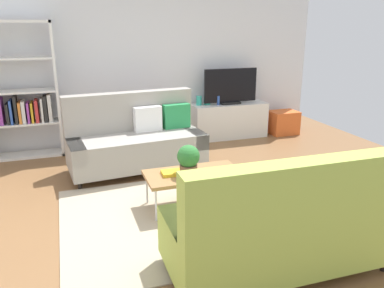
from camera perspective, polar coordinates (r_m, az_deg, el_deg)
ground_plane at (r=4.68m, az=0.63°, el=-8.69°), size 7.68×7.68×0.00m
wall_far at (r=6.94m, az=-7.10°, el=12.24°), size 6.40×0.12×2.90m
area_rug at (r=4.43m, az=0.42°, el=-10.21°), size 2.90×2.20×0.01m
couch_beige at (r=5.65m, az=-8.19°, el=0.64°), size 1.97×1.01×1.10m
couch_green at (r=3.37m, az=12.85°, el=-11.61°), size 1.91×0.86×1.10m
coffee_table at (r=4.45m, az=0.21°, el=-4.56°), size 1.10×0.56×0.42m
tv_console at (r=7.26m, az=5.47°, el=3.45°), size 1.40×0.44×0.64m
tv at (r=7.11m, az=5.68°, el=8.36°), size 1.00×0.20×0.64m
bookshelf at (r=6.57m, az=-23.76°, el=6.24°), size 1.10×0.36×2.10m
storage_trunk at (r=7.70m, az=13.27°, el=3.11°), size 0.52×0.40×0.44m
potted_plant at (r=4.31m, az=-0.53°, el=-2.28°), size 0.25×0.25×0.35m
table_book_0 at (r=4.39m, az=-2.90°, el=-4.25°), size 0.25×0.19×0.04m
vase_0 at (r=7.00m, az=1.02°, el=6.40°), size 0.10×0.10×0.17m
vase_1 at (r=7.06m, az=2.26°, el=6.56°), size 0.12×0.12×0.19m
bottle_0 at (r=7.04m, az=3.90°, el=6.42°), size 0.05×0.05×0.17m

